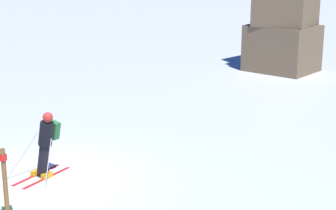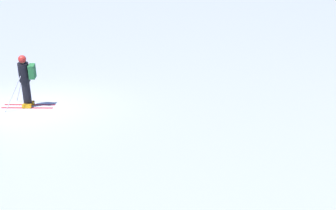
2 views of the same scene
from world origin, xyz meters
The scene contains 4 objects.
ground_plane centered at (0.00, 0.00, 0.00)m, with size 300.00×300.00×0.00m, color white.
skier centered at (0.00, 0.06, 0.97)m, with size 1.28×1.69×1.76m.
rock_pillar centered at (-2.02, 15.45, 2.59)m, with size 2.95×2.59×6.18m.
trail_marker centered at (2.97, -3.06, 1.26)m, with size 0.13×0.13×2.31m.
Camera 1 is at (10.73, -7.99, 5.47)m, focal length 60.00 mm.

